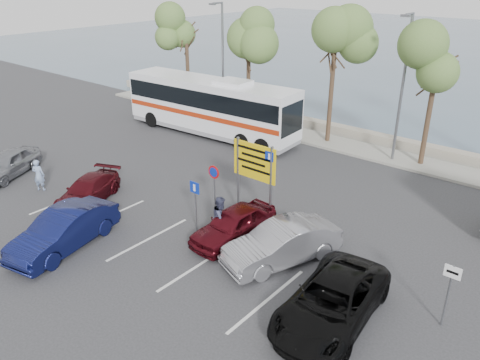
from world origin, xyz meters
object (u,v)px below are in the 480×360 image
Objects in this scene: street_lamp_left at (222,56)px; coach_bus_left at (211,108)px; pedestrian_near at (39,175)px; car_maroon at (88,191)px; car_silver_a at (8,163)px; street_lamp_right at (403,82)px; car_red at (234,224)px; car_silver_b at (282,243)px; pedestrian_far at (221,218)px; suv_black at (332,302)px; direction_sign at (254,168)px; car_blue at (64,230)px.

street_lamp_left is 0.64× the size of coach_bus_left.
coach_bus_left is at bearing -124.76° from pedestrian_near.
car_silver_a is at bearing 164.75° from car_maroon.
street_lamp_right is at bearing 19.39° from car_silver_a.
car_maroon is at bearing -17.10° from car_silver_a.
street_lamp_left is at bearing -117.94° from pedestrian_near.
car_silver_b is at bearing 2.15° from car_red.
car_maroon is 10.07m from car_silver_b.
car_silver_a is at bearing -106.76° from coach_bus_left.
coach_bus_left is 13.41m from pedestrian_far.
pedestrian_far is (-2.87, -0.21, 0.17)m from car_silver_b.
suv_black is at bearing -35.58° from coach_bus_left.
pedestrian_far is (0.04, -2.20, -1.50)m from direction_sign.
car_blue is at bearing -122.43° from direction_sign.
direction_sign reaches higher than pedestrian_far.
car_blue is at bearing -110.17° from street_lamp_right.
car_blue reaches higher than car_maroon.
direction_sign is at bearing 142.79° from suv_black.
car_maroon is at bearing 162.74° from pedestrian_near.
direction_sign reaches higher than pedestrian_near.
car_red is at bearing -96.93° from street_lamp_right.
coach_bus_left is at bearing -61.82° from street_lamp_left.
car_silver_b is (12.29, -9.29, -1.03)m from coach_bus_left.
pedestrian_far is (-0.47, -0.24, 0.24)m from car_red.
car_silver_a is 1.00× the size of car_red.
car_blue is 0.93× the size of suv_black.
suv_black is at bearing -39.52° from street_lamp_left.
coach_bus_left is at bearing -165.14° from street_lamp_right.
car_silver_b is at bearing -85.78° from street_lamp_right.
car_silver_b is at bearing -37.10° from coach_bus_left.
car_maroon is at bearing 84.24° from pedestrian_far.
suv_black is at bearing -8.92° from car_silver_b.
street_lamp_right is 0.64× the size of coach_bus_left.
car_silver_a is at bearing -97.58° from street_lamp_left.
direction_sign is 2.66m from car_red.
car_maroon is (-9.00, -14.13, -4.01)m from street_lamp_right.
car_silver_a is at bearing -160.10° from direction_sign.
car_silver_a is at bearing -150.27° from car_silver_b.
direction_sign is (-2.00, -10.32, -2.17)m from street_lamp_right.
car_maroon is at bearing -149.60° from car_silver_b.
car_silver_b is at bearing -15.98° from car_silver_a.
suv_black is (6.00, -3.70, -1.72)m from direction_sign.
street_lamp_left is 1.57× the size of suv_black.
pedestrian_near is at bearing -23.24° from car_silver_a.
direction_sign is at bearing -5.77° from car_silver_a.
pedestrian_near is at bearing -155.40° from direction_sign.
street_lamp_left is 1.69× the size of car_blue.
coach_bus_left is 6.72× the size of pedestrian_far.
direction_sign is 3.90m from car_silver_b.
coach_bus_left is at bearing 97.67° from car_blue.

